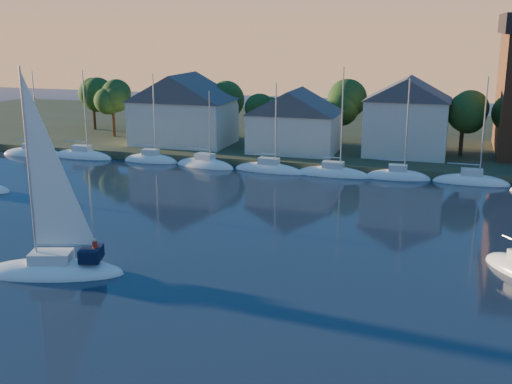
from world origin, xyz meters
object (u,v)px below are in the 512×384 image
at_px(clubhouse_centre, 295,120).
at_px(clubhouse_east, 407,116).
at_px(clubhouse_west, 183,108).
at_px(hero_sailboat, 54,265).

distance_m(clubhouse_centre, clubhouse_east, 14.17).
bearing_deg(clubhouse_centre, clubhouse_west, 176.42).
bearing_deg(clubhouse_centre, hero_sailboat, -98.29).
relative_size(clubhouse_west, hero_sailboat, 0.88).
bearing_deg(clubhouse_west, hero_sailboat, -77.99).
xyz_separation_m(clubhouse_west, clubhouse_centre, (16.00, -1.00, -0.80)).
xyz_separation_m(clubhouse_centre, hero_sailboat, (-6.42, -44.04, -4.50)).
relative_size(clubhouse_west, clubhouse_east, 1.30).
xyz_separation_m(clubhouse_east, hero_sailboat, (-20.42, -46.04, -5.36)).
bearing_deg(clubhouse_east, clubhouse_west, -178.09).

